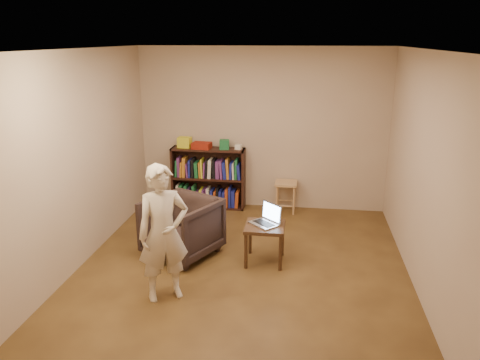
# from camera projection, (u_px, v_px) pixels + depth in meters

# --- Properties ---
(floor) EXTENTS (4.50, 4.50, 0.00)m
(floor) POSITION_uv_depth(u_px,v_px,m) (243.00, 267.00, 5.78)
(floor) COLOR #402B14
(floor) RESTS_ON ground
(ceiling) EXTENTS (4.50, 4.50, 0.00)m
(ceiling) POSITION_uv_depth(u_px,v_px,m) (243.00, 49.00, 5.01)
(ceiling) COLOR white
(ceiling) RESTS_ON wall_back
(wall_back) EXTENTS (4.00, 0.00, 4.00)m
(wall_back) POSITION_uv_depth(u_px,v_px,m) (262.00, 130.00, 7.52)
(wall_back) COLOR #C0AC91
(wall_back) RESTS_ON floor
(wall_left) EXTENTS (0.00, 4.50, 4.50)m
(wall_left) POSITION_uv_depth(u_px,v_px,m) (80.00, 160.00, 5.67)
(wall_left) COLOR #C0AC91
(wall_left) RESTS_ON floor
(wall_right) EXTENTS (0.00, 4.50, 4.50)m
(wall_right) POSITION_uv_depth(u_px,v_px,m) (423.00, 173.00, 5.12)
(wall_right) COLOR #C0AC91
(wall_right) RESTS_ON floor
(bookshelf) EXTENTS (1.20, 0.30, 1.00)m
(bookshelf) POSITION_uv_depth(u_px,v_px,m) (209.00, 181.00, 7.75)
(bookshelf) COLOR black
(bookshelf) RESTS_ON floor
(box_yellow) EXTENTS (0.22, 0.17, 0.17)m
(box_yellow) POSITION_uv_depth(u_px,v_px,m) (185.00, 142.00, 7.60)
(box_yellow) COLOR yellow
(box_yellow) RESTS_ON bookshelf
(red_cloth) EXTENTS (0.31, 0.24, 0.10)m
(red_cloth) POSITION_uv_depth(u_px,v_px,m) (202.00, 146.00, 7.54)
(red_cloth) COLOR maroon
(red_cloth) RESTS_ON bookshelf
(box_green) EXTENTS (0.17, 0.17, 0.15)m
(box_green) POSITION_uv_depth(u_px,v_px,m) (224.00, 145.00, 7.50)
(box_green) COLOR #1B6535
(box_green) RESTS_ON bookshelf
(box_white) EXTENTS (0.11, 0.11, 0.08)m
(box_white) POSITION_uv_depth(u_px,v_px,m) (239.00, 147.00, 7.50)
(box_white) COLOR silver
(box_white) RESTS_ON bookshelf
(stool) EXTENTS (0.35, 0.35, 0.50)m
(stool) POSITION_uv_depth(u_px,v_px,m) (286.00, 188.00, 7.52)
(stool) COLOR tan
(stool) RESTS_ON floor
(armchair) EXTENTS (1.11, 1.12, 0.77)m
(armchair) POSITION_uv_depth(u_px,v_px,m) (182.00, 227.00, 6.01)
(armchair) COLOR #2E211E
(armchair) RESTS_ON floor
(side_table) EXTENTS (0.49, 0.49, 0.50)m
(side_table) POSITION_uv_depth(u_px,v_px,m) (265.00, 231.00, 5.81)
(side_table) COLOR #302010
(side_table) RESTS_ON floor
(laptop) EXTENTS (0.43, 0.42, 0.26)m
(laptop) POSITION_uv_depth(u_px,v_px,m) (267.00, 219.00, 5.82)
(laptop) COLOR #B7B6BB
(laptop) RESTS_ON side_table
(person) EXTENTS (0.65, 0.58, 1.50)m
(person) POSITION_uv_depth(u_px,v_px,m) (163.00, 233.00, 4.92)
(person) COLOR beige
(person) RESTS_ON floor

